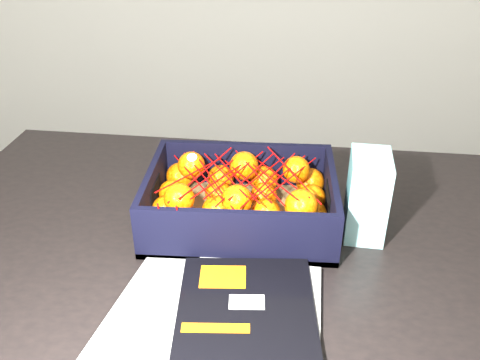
# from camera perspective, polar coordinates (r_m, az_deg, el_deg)

# --- Properties ---
(table) EXTENTS (1.24, 0.87, 0.75)m
(table) POSITION_cam_1_polar(r_m,az_deg,el_deg) (1.05, -1.74, -10.36)
(table) COLOR black
(table) RESTS_ON ground
(magazine_stack) EXTENTS (0.36, 0.32, 0.02)m
(magazine_stack) POSITION_cam_1_polar(r_m,az_deg,el_deg) (0.80, -1.82, -15.29)
(magazine_stack) COLOR #BABAB5
(magazine_stack) RESTS_ON table
(produce_crate) EXTENTS (0.36, 0.27, 0.11)m
(produce_crate) POSITION_cam_1_polar(r_m,az_deg,el_deg) (1.00, 0.12, -2.92)
(produce_crate) COLOR olive
(produce_crate) RESTS_ON table
(clementine_heap) EXTENTS (0.33, 0.25, 0.10)m
(clementine_heap) POSITION_cam_1_polar(r_m,az_deg,el_deg) (0.99, 0.08, -2.02)
(clementine_heap) COLOR #F36105
(clementine_heap) RESTS_ON produce_crate
(mesh_net) EXTENTS (0.29, 0.24, 0.09)m
(mesh_net) POSITION_cam_1_polar(r_m,az_deg,el_deg) (0.96, -0.28, 0.20)
(mesh_net) COLOR #C80807
(mesh_net) RESTS_ON clementine_heap
(retail_carton) EXTENTS (0.08, 0.11, 0.16)m
(retail_carton) POSITION_cam_1_polar(r_m,az_deg,el_deg) (0.98, 13.85, -1.68)
(retail_carton) COLOR white
(retail_carton) RESTS_ON table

